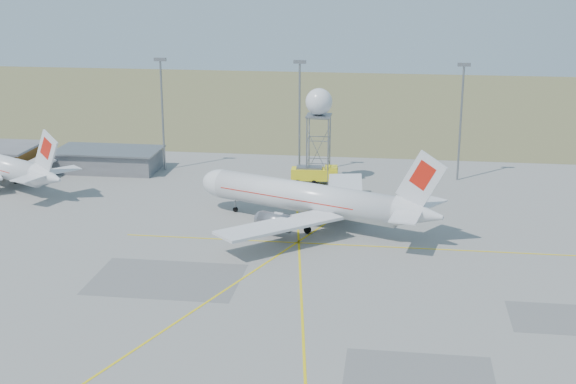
# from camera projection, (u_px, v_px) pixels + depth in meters

# --- Properties ---
(ground) EXTENTS (400.00, 400.00, 0.00)m
(ground) POSITION_uv_depth(u_px,v_px,m) (317.00, 346.00, 80.52)
(ground) COLOR gray
(ground) RESTS_ON ground
(grass_strip) EXTENTS (400.00, 120.00, 0.03)m
(grass_strip) POSITION_uv_depth(u_px,v_px,m) (370.00, 104.00, 213.62)
(grass_strip) COLOR olive
(grass_strip) RESTS_ON ground
(building_grey) EXTENTS (19.00, 10.00, 3.90)m
(building_grey) POSITION_uv_depth(u_px,v_px,m) (109.00, 160.00, 146.69)
(building_grey) COLOR slate
(building_grey) RESTS_ON ground
(mast_a) EXTENTS (2.20, 0.50, 20.50)m
(mast_a) POSITION_uv_depth(u_px,v_px,m) (162.00, 105.00, 144.44)
(mast_a) COLOR gray
(mast_a) RESTS_ON ground
(mast_b) EXTENTS (2.20, 0.50, 20.50)m
(mast_b) POSITION_uv_depth(u_px,v_px,m) (300.00, 108.00, 141.18)
(mast_b) COLOR gray
(mast_b) RESTS_ON ground
(mast_c) EXTENTS (2.20, 0.50, 20.50)m
(mast_c) POSITION_uv_depth(u_px,v_px,m) (461.00, 112.00, 137.52)
(mast_c) COLOR gray
(mast_c) RESTS_ON ground
(airliner_main) EXTENTS (37.61, 35.20, 13.31)m
(airliner_main) POSITION_uv_depth(u_px,v_px,m) (309.00, 199.00, 115.81)
(airliner_main) COLOR silver
(airliner_main) RESTS_ON ground
(radar_tower) EXTENTS (4.56, 4.56, 16.50)m
(radar_tower) POSITION_uv_depth(u_px,v_px,m) (319.00, 131.00, 136.42)
(radar_tower) COLOR gray
(radar_tower) RESTS_ON ground
(fire_truck) EXTENTS (8.09, 3.51, 3.19)m
(fire_truck) POSITION_uv_depth(u_px,v_px,m) (316.00, 175.00, 137.98)
(fire_truck) COLOR yellow
(fire_truck) RESTS_ON ground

